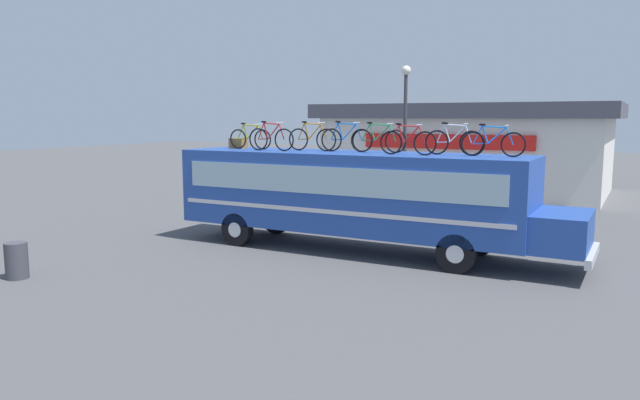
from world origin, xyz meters
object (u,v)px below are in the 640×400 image
Objects in this scene: rooftop_bicycle_7 at (454,141)px; rooftop_bicycle_3 at (312,138)px; luggage_bag_1 at (238,143)px; rooftop_bicycle_5 at (379,140)px; rooftop_bicycle_6 at (408,142)px; bus at (357,193)px; trash_bin at (17,261)px; street_lamp at (405,124)px; rooftop_bicycle_8 at (493,143)px; rooftop_bicycle_4 at (346,139)px; rooftop_bicycle_2 at (271,138)px; rooftop_bicycle_1 at (250,138)px.

rooftop_bicycle_3 is at bearing -179.33° from rooftop_bicycle_7.
rooftop_bicycle_7 is at bearing -0.90° from luggage_bag_1.
rooftop_bicycle_6 is (1.16, -0.70, -0.01)m from rooftop_bicycle_5.
bus is 9.28m from trash_bin.
rooftop_bicycle_6 is at bearing -154.71° from rooftop_bicycle_7.
bus is at bearing -144.70° from rooftop_bicycle_5.
rooftop_bicycle_6 is at bearing -68.66° from street_lamp.
rooftop_bicycle_5 reaches higher than rooftop_bicycle_8.
rooftop_bicycle_4 is at bearing 3.13° from rooftop_bicycle_3.
rooftop_bicycle_3 is 0.28× the size of street_lamp.
rooftop_bicycle_4 is 2.22m from rooftop_bicycle_6.
trash_bin is (-7.75, -6.57, -2.86)m from rooftop_bicycle_6.
luggage_bag_1 is 8.45m from rooftop_bicycle_8.
rooftop_bicycle_4 reaches higher than rooftop_bicycle_2.
rooftop_bicycle_7 is at bearing -0.19° from rooftop_bicycle_4.
street_lamp is at bearing 128.06° from rooftop_bicycle_8.
rooftop_bicycle_4 is 0.98× the size of rooftop_bicycle_5.
rooftop_bicycle_1 is 7.83m from trash_bin.
rooftop_bicycle_1 is 6.70m from rooftop_bicycle_7.
bus is 7.37× the size of rooftop_bicycle_6.
rooftop_bicycle_5 reaches higher than bus.
rooftop_bicycle_4 is at bearing -1.47° from luggage_bag_1.
rooftop_bicycle_5 is 1.02× the size of rooftop_bicycle_8.
trash_bin is (-5.59, -7.11, -2.88)m from rooftop_bicycle_4.
rooftop_bicycle_7 reaches higher than bus.
street_lamp is (-4.75, 6.07, 0.41)m from rooftop_bicycle_8.
rooftop_bicycle_6 reaches higher than bus.
rooftop_bicycle_6 is (5.56, -0.39, 0.01)m from rooftop_bicycle_1.
rooftop_bicycle_3 is at bearing 179.48° from rooftop_bicycle_8.
bus reaches higher than trash_bin.
rooftop_bicycle_8 is 12.51m from trash_bin.
rooftop_bicycle_7 is (5.59, 0.60, -0.01)m from rooftop_bicycle_2.
rooftop_bicycle_2 reaches higher than bus.
rooftop_bicycle_1 is 0.95× the size of rooftop_bicycle_4.
rooftop_bicycle_8 is 1.87× the size of trash_bin.
luggage_bag_1 is at bearing 176.01° from bus.
rooftop_bicycle_6 is at bearing -14.26° from rooftop_bicycle_4.
rooftop_bicycle_1 is 1.78× the size of trash_bin.
rooftop_bicycle_1 is at bearing 179.19° from bus.
rooftop_bicycle_4 is 3.29m from rooftop_bicycle_7.
rooftop_bicycle_3 reaches higher than rooftop_bicycle_6.
rooftop_bicycle_4 is 1.00m from rooftop_bicycle_5.
street_lamp reaches higher than rooftop_bicycle_5.
rooftop_bicycle_3 is 2.15m from rooftop_bicycle_5.
rooftop_bicycle_2 is 0.97× the size of rooftop_bicycle_8.
trash_bin is (-3.30, -6.51, -2.88)m from rooftop_bicycle_2.
rooftop_bicycle_8 is (2.21, 0.44, -0.00)m from rooftop_bicycle_6.
rooftop_bicycle_2 is 0.98× the size of rooftop_bicycle_3.
rooftop_bicycle_2 is 3.38m from rooftop_bicycle_5.
rooftop_bicycle_1 is at bearing -116.29° from street_lamp.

